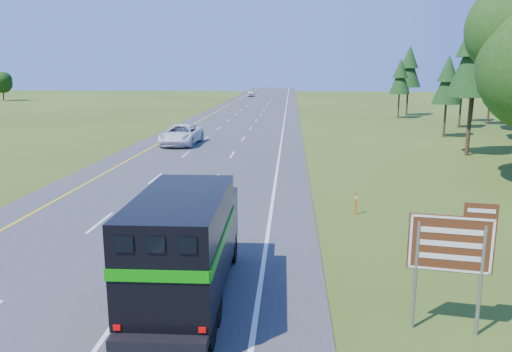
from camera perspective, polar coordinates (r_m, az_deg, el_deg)
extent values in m
cube|color=#38383A|center=(59.88, -2.13, 5.79)|extent=(15.00, 260.00, 0.04)
cube|color=yellow|center=(60.71, -7.33, 5.80)|extent=(0.15, 260.00, 0.01)
cube|color=white|center=(59.54, 3.17, 5.76)|extent=(0.15, 260.00, 0.01)
cylinder|color=black|center=(17.59, -9.10, -7.98)|extent=(0.33, 1.01, 1.00)
cylinder|color=black|center=(17.30, -2.83, -8.19)|extent=(0.33, 1.01, 1.00)
cylinder|color=black|center=(13.69, -13.03, -14.17)|extent=(0.33, 1.01, 1.00)
cylinder|color=black|center=(13.31, -4.83, -14.68)|extent=(0.33, 1.01, 1.00)
cylinder|color=black|center=(12.76, -14.43, -16.28)|extent=(0.33, 1.01, 1.00)
cylinder|color=black|center=(12.35, -5.55, -16.94)|extent=(0.33, 1.01, 1.00)
cube|color=black|center=(14.71, -7.81, -11.57)|extent=(2.30, 7.32, 0.26)
cube|color=black|center=(16.99, -6.12, -4.71)|extent=(2.26, 1.67, 1.73)
cube|color=black|center=(17.66, -5.73, -2.51)|extent=(2.00, 0.09, 0.55)
cube|color=black|center=(13.63, -8.48, -7.31)|extent=(2.36, 5.32, 2.50)
cube|color=#0A8D07|center=(11.17, -11.25, -11.18)|extent=(2.28, 0.07, 0.27)
cube|color=#0A8D07|center=(13.86, -13.22, -6.63)|extent=(0.12, 5.28, 0.27)
cube|color=#0A8D07|center=(13.41, -3.61, -6.96)|extent=(0.12, 5.28, 0.27)
cube|color=black|center=(11.10, -14.86, -7.54)|extent=(0.41, 0.04, 0.36)
cube|color=black|center=(10.91, -11.41, -7.71)|extent=(0.41, 0.04, 0.36)
cube|color=black|center=(10.76, -7.85, -7.86)|extent=(0.41, 0.04, 0.36)
cube|color=black|center=(12.10, -10.75, -19.03)|extent=(2.10, 0.14, 0.09)
cube|color=#B20505|center=(11.97, -15.63, -16.35)|extent=(0.16, 0.04, 0.13)
cube|color=#B20505|center=(11.53, -6.17, -17.10)|extent=(0.16, 0.04, 0.13)
imported|color=white|center=(44.70, -8.54, 4.69)|extent=(3.14, 6.41, 1.75)
imported|color=silver|center=(125.85, -0.60, 9.41)|extent=(1.98, 4.45, 1.49)
cylinder|color=gray|center=(13.44, 17.75, -10.78)|extent=(0.10, 0.10, 2.87)
cylinder|color=gray|center=(13.64, 24.30, -10.94)|extent=(0.10, 0.10, 2.87)
cube|color=#512511|center=(13.20, 21.35, -7.23)|extent=(1.99, 0.41, 1.44)
cube|color=#512511|center=(13.05, 24.35, -3.61)|extent=(0.76, 0.19, 0.34)
cube|color=white|center=(13.17, 21.36, -7.27)|extent=(1.89, 0.34, 1.38)
cube|color=#DA490B|center=(23.33, 11.37, -3.08)|extent=(0.08, 0.04, 1.06)
cube|color=white|center=(23.26, 11.40, -2.39)|extent=(0.09, 0.05, 0.12)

